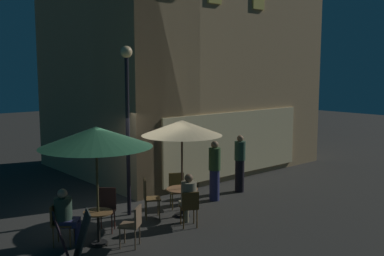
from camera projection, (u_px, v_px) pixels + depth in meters
ground_plane at (120, 219)px, 11.12m from camera, size 60.00×60.00×0.00m
cafe_building at (173, 54)px, 15.63m from camera, size 8.79×6.86×8.48m
street_lamp_near_corner at (127, 104)px, 11.13m from camera, size 0.30×0.30×4.27m
menu_sandwich_board at (72, 239)px, 8.48m from camera, size 0.82×0.75×0.99m
cafe_table_0 at (182, 195)px, 11.31m from camera, size 0.79×0.79×0.72m
cafe_table_1 at (98, 223)px, 9.46m from camera, size 0.62×0.62×0.72m
patio_umbrella_0 at (182, 128)px, 11.09m from camera, size 2.01×2.01×2.45m
patio_umbrella_1 at (96, 137)px, 9.23m from camera, size 2.35×2.35×2.53m
cafe_chair_0 at (148, 195)px, 11.14m from camera, size 0.55×0.55×1.01m
cafe_chair_1 at (190, 205)px, 10.49m from camera, size 0.54×0.54×0.88m
cafe_chair_2 at (177, 187)px, 12.07m from camera, size 0.56×0.56×0.92m
cafe_chair_3 at (59, 220)px, 9.45m from camera, size 0.61×0.61×0.89m
cafe_chair_4 at (134, 222)px, 9.34m from camera, size 0.57×0.57×0.88m
cafe_chair_5 at (107, 206)px, 10.32m from camera, size 0.56×0.56×0.99m
patron_seated_0 at (188, 196)px, 10.59m from camera, size 0.50×0.55×1.27m
patron_seated_1 at (65, 213)px, 9.43m from camera, size 0.55×0.54×1.22m
patron_standing_2 at (240, 163)px, 13.56m from camera, size 0.33×0.33×1.74m
patron_standing_3 at (215, 170)px, 12.66m from camera, size 0.34×0.34×1.71m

